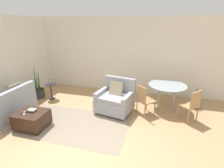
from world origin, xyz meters
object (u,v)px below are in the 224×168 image
object	(u,v)px
dining_chair_near_left	(144,98)
couch	(4,108)
book_stack	(32,110)
potted_plant_small	(195,103)
potted_plant	(38,91)
dining_chair_near_right	(192,104)
ottoman	(32,119)
dining_table	(167,87)
armchair	(115,100)
tv_remote_secondary	(23,113)
tv_remote_primary	(24,113)
picture_frame	(50,81)
side_table	(51,88)

from	to	relation	value
dining_chair_near_left	couch	bearing A→B (deg)	-161.42
book_stack	potted_plant_small	size ratio (longest dim) A/B	0.26
book_stack	potted_plant	world-z (taller)	potted_plant
book_stack	dining_chair_near_right	xyz separation A→B (m)	(3.92, 1.34, 0.06)
ottoman	dining_chair_near_left	size ratio (longest dim) A/B	0.83
ottoman	dining_table	world-z (taller)	dining_table
ottoman	potted_plant	distance (m)	1.96
couch	book_stack	distance (m)	1.04
couch	dining_chair_near_right	distance (m)	5.11
ottoman	potted_plant_small	world-z (taller)	potted_plant_small
couch	armchair	size ratio (longest dim) A/B	1.58
tv_remote_secondary	dining_chair_near_left	bearing A→B (deg)	27.92
couch	dining_chair_near_right	bearing A→B (deg)	14.10
tv_remote_primary	picture_frame	size ratio (longest dim) A/B	0.89
potted_plant	picture_frame	size ratio (longest dim) A/B	6.86
ottoman	tv_remote_secondary	distance (m)	0.26
couch	side_table	xyz separation A→B (m)	(0.49, 1.50, 0.08)
armchair	dining_chair_near_right	world-z (taller)	armchair
side_table	dining_chair_near_left	xyz separation A→B (m)	(3.20, -0.26, 0.13)
tv_remote_secondary	dining_chair_near_left	size ratio (longest dim) A/B	0.16
potted_plant_small	dining_chair_near_right	bearing A→B (deg)	-106.61
armchair	picture_frame	distance (m)	2.39
ottoman	dining_chair_near_right	bearing A→B (deg)	19.65
dining_chair_near_right	armchair	bearing A→B (deg)	179.46
tv_remote_primary	potted_plant	size ratio (longest dim) A/B	0.13
dining_table	dining_chair_near_left	xyz separation A→B (m)	(-0.63, -0.63, -0.17)
tv_remote_secondary	side_table	bearing A→B (deg)	102.60
tv_remote_primary	potted_plant_small	world-z (taller)	potted_plant_small
couch	dining_table	world-z (taller)	couch
potted_plant_small	couch	bearing A→B (deg)	-157.79
picture_frame	dining_chair_near_right	bearing A→B (deg)	-3.31
tv_remote_secondary	side_table	size ratio (longest dim) A/B	0.26
tv_remote_primary	dining_chair_near_right	bearing A→B (deg)	20.17
book_stack	side_table	distance (m)	1.69
dining_chair_near_right	potted_plant_small	distance (m)	0.99
book_stack	picture_frame	world-z (taller)	picture_frame
ottoman	dining_table	size ratio (longest dim) A/B	0.66
picture_frame	potted_plant_small	world-z (taller)	potted_plant_small
couch	dining_chair_near_right	xyz separation A→B (m)	(4.95, 1.24, 0.21)
picture_frame	dining_chair_near_left	xyz separation A→B (m)	(3.20, -0.26, -0.13)
dining_table	armchair	bearing A→B (deg)	-157.56
potted_plant_small	armchair	bearing A→B (deg)	-159.84
tv_remote_secondary	dining_chair_near_right	bearing A→B (deg)	20.14
tv_remote_primary	dining_chair_near_left	world-z (taller)	dining_chair_near_left
armchair	picture_frame	world-z (taller)	armchair
tv_remote_primary	tv_remote_secondary	size ratio (longest dim) A/B	1.10
armchair	dining_table	distance (m)	1.62
armchair	picture_frame	xyz separation A→B (m)	(-2.36, 0.24, 0.28)
tv_remote_primary	picture_frame	bearing A→B (deg)	103.49
tv_remote_secondary	potted_plant_small	distance (m)	4.94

